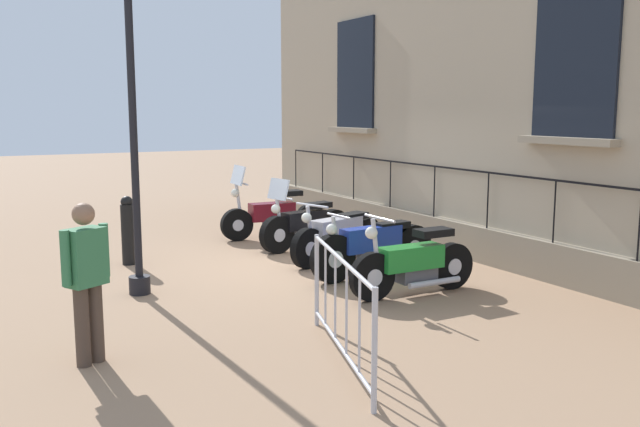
# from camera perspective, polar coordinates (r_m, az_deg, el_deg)

# --- Properties ---
(ground_plane) EXTENTS (60.00, 60.00, 0.00)m
(ground_plane) POSITION_cam_1_polar(r_m,az_deg,el_deg) (10.88, -0.67, -4.22)
(ground_plane) COLOR #9E7A5B
(building_facade) EXTENTS (0.82, 12.78, 6.17)m
(building_facade) POSITION_cam_1_polar(r_m,az_deg,el_deg) (12.19, 11.31, 11.21)
(building_facade) COLOR tan
(building_facade) RESTS_ON ground_plane
(motorcycle_maroon) EXTENTS (2.13, 0.70, 1.41)m
(motorcycle_maroon) POSITION_cam_1_polar(r_m,az_deg,el_deg) (13.02, -3.95, -0.17)
(motorcycle_maroon) COLOR black
(motorcycle_maroon) RESTS_ON ground_plane
(motorcycle_black) EXTENTS (1.90, 0.65, 1.28)m
(motorcycle_black) POSITION_cam_1_polar(r_m,az_deg,el_deg) (11.96, -1.25, -1.02)
(motorcycle_black) COLOR black
(motorcycle_black) RESTS_ON ground_plane
(motorcycle_silver) EXTENTS (2.00, 0.88, 0.99)m
(motorcycle_silver) POSITION_cam_1_polar(r_m,az_deg,el_deg) (10.98, 1.54, -1.87)
(motorcycle_silver) COLOR black
(motorcycle_silver) RESTS_ON ground_plane
(motorcycle_blue) EXTENTS (2.16, 0.55, 0.97)m
(motorcycle_blue) POSITION_cam_1_polar(r_m,az_deg,el_deg) (10.02, 4.50, -2.85)
(motorcycle_blue) COLOR black
(motorcycle_blue) RESTS_ON ground_plane
(motorcycle_green) EXTENTS (1.93, 0.66, 1.09)m
(motorcycle_green) POSITION_cam_1_polar(r_m,az_deg,el_deg) (9.08, 7.81, -4.20)
(motorcycle_green) COLOR black
(motorcycle_green) RESTS_ON ground_plane
(lamppost) EXTENTS (0.29, 0.99, 5.06)m
(lamppost) POSITION_cam_1_polar(r_m,az_deg,el_deg) (9.16, -15.60, 12.61)
(lamppost) COLOR black
(lamppost) RESTS_ON ground_plane
(crowd_barrier) EXTENTS (0.73, 2.28, 1.05)m
(crowd_barrier) POSITION_cam_1_polar(r_m,az_deg,el_deg) (6.62, 1.74, -7.70)
(crowd_barrier) COLOR #B7B7BF
(crowd_barrier) RESTS_ON ground_plane
(bollard) EXTENTS (0.21, 0.21, 1.09)m
(bollard) POSITION_cam_1_polar(r_m,az_deg,el_deg) (11.15, -15.78, -1.35)
(bollard) COLOR black
(bollard) RESTS_ON ground_plane
(pedestrian_standing) EXTENTS (0.48, 0.36, 1.57)m
(pedestrian_standing) POSITION_cam_1_polar(r_m,az_deg,el_deg) (6.86, -18.96, -4.89)
(pedestrian_standing) COLOR #47382D
(pedestrian_standing) RESTS_ON ground_plane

